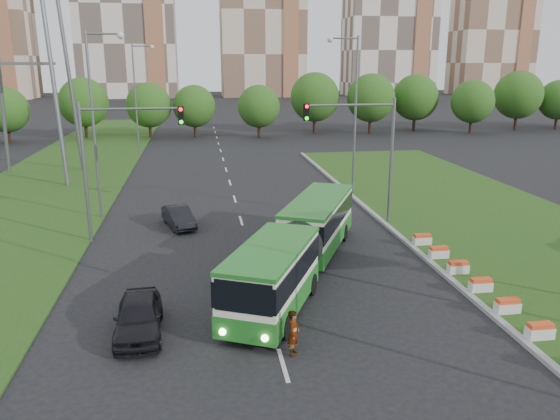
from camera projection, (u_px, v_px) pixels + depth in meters
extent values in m
plane|color=black|center=(328.00, 290.00, 24.95)|extent=(360.00, 360.00, 0.00)
cube|color=#234B15|center=(499.00, 226.00, 34.44)|extent=(14.00, 60.00, 0.15)
cube|color=gray|center=(394.00, 231.00, 33.43)|extent=(0.30, 60.00, 0.18)
cube|color=#234B15|center=(52.00, 185.00, 46.21)|extent=(12.00, 110.00, 0.10)
cylinder|color=slate|center=(391.00, 162.00, 34.37)|extent=(0.20, 0.20, 8.00)
cylinder|color=slate|center=(351.00, 105.00, 33.03)|extent=(5.50, 0.14, 0.14)
cube|color=black|center=(306.00, 112.00, 32.74)|extent=(0.32, 0.32, 1.00)
cylinder|color=slate|center=(85.00, 174.00, 30.77)|extent=(0.20, 0.20, 8.00)
cylinder|color=slate|center=(130.00, 109.00, 30.22)|extent=(5.50, 0.14, 0.14)
cube|color=black|center=(181.00, 115.00, 30.72)|extent=(0.32, 0.32, 1.00)
cube|color=silver|center=(125.00, 6.00, 157.73)|extent=(28.00, 15.00, 52.00)
cube|color=beige|center=(262.00, 11.00, 163.75)|extent=(25.00, 15.00, 50.00)
cube|color=silver|center=(390.00, 18.00, 169.90)|extent=(27.00, 15.00, 47.00)
cube|color=beige|center=(493.00, 31.00, 175.86)|extent=(24.00, 14.00, 40.00)
cube|color=white|center=(313.00, 278.00, 22.06)|extent=(2.36, 6.51, 2.55)
cube|color=white|center=(282.00, 221.00, 30.03)|extent=(2.36, 7.93, 2.55)
cylinder|color=black|center=(296.00, 248.00, 25.72)|extent=(2.36, 1.18, 2.36)
cube|color=#207122|center=(313.00, 297.00, 22.28)|extent=(2.44, 6.56, 0.90)
cube|color=#207122|center=(282.00, 236.00, 30.25)|extent=(2.44, 7.98, 0.90)
cube|color=black|center=(313.00, 268.00, 21.95)|extent=(2.44, 6.56, 0.99)
cube|color=black|center=(282.00, 213.00, 29.92)|extent=(2.44, 7.98, 0.99)
imported|color=black|center=(139.00, 316.00, 20.78)|extent=(1.89, 4.37, 1.47)
imported|color=black|center=(179.00, 217.00, 34.52)|extent=(2.40, 4.12, 1.28)
imported|color=gray|center=(294.00, 333.00, 19.28)|extent=(0.62, 0.73, 1.69)
cube|color=#EC5F0C|center=(288.00, 326.00, 20.94)|extent=(0.37, 0.32, 0.63)
cylinder|color=black|center=(289.00, 333.00, 20.85)|extent=(0.04, 0.15, 0.15)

